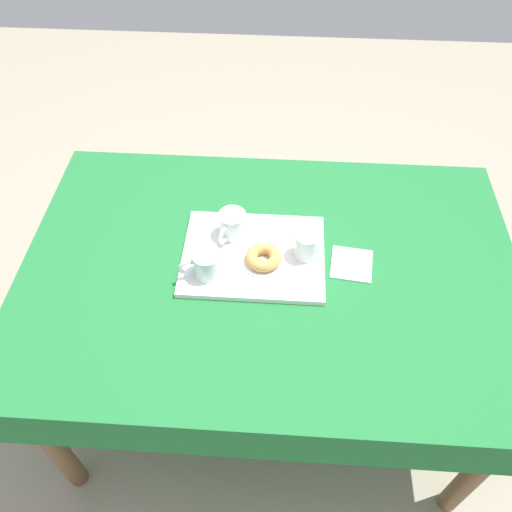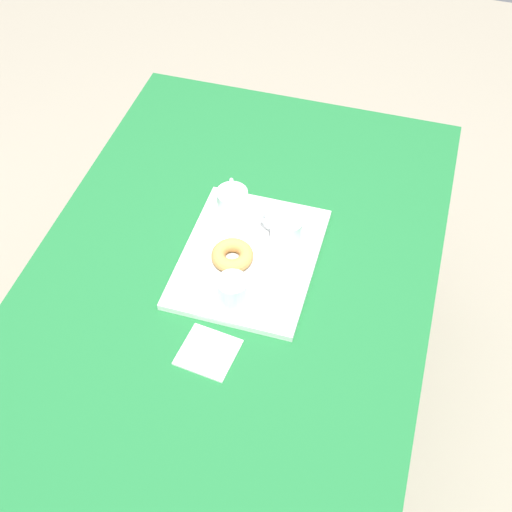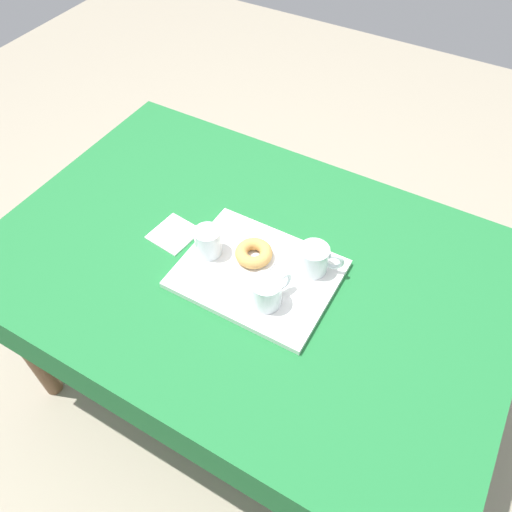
{
  "view_description": "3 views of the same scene",
  "coord_description": "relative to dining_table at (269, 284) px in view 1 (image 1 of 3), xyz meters",
  "views": [
    {
      "loc": [
        -0.02,
        0.98,
        1.95
      ],
      "look_at": [
        0.04,
        -0.02,
        0.78
      ],
      "focal_mm": 36.01,
      "sensor_mm": 36.0,
      "label": 1
    },
    {
      "loc": [
        -1.05,
        -0.37,
        2.12
      ],
      "look_at": [
        0.04,
        -0.06,
        0.79
      ],
      "focal_mm": 48.69,
      "sensor_mm": 36.0,
      "label": 2
    },
    {
      "loc": [
        0.48,
        -0.79,
        1.87
      ],
      "look_at": [
        0.04,
        -0.02,
        0.82
      ],
      "focal_mm": 35.16,
      "sensor_mm": 36.0,
      "label": 3
    }
  ],
  "objects": [
    {
      "name": "paper_napkin",
      "position": [
        -0.25,
        -0.02,
        0.09
      ],
      "size": [
        0.14,
        0.14,
        0.01
      ],
      "primitive_type": "cube",
      "rotation": [
        0.0,
        0.0,
        -0.12
      ],
      "color": "white",
      "rests_on": "dining_table"
    },
    {
      "name": "serving_tray",
      "position": [
        0.05,
        -0.03,
        0.09
      ],
      "size": [
        0.43,
        0.34,
        0.02
      ],
      "primitive_type": "cube",
      "color": "white",
      "rests_on": "dining_table"
    },
    {
      "name": "ground_plane",
      "position": [
        0.0,
        0.0,
        -0.67
      ],
      "size": [
        6.0,
        6.0,
        0.0
      ],
      "primitive_type": "plane",
      "color": "gray"
    },
    {
      "name": "dining_table",
      "position": [
        0.0,
        0.0,
        0.0
      ],
      "size": [
        1.51,
        1.02,
        0.76
      ],
      "color": "#1E6B33",
      "rests_on": "ground"
    },
    {
      "name": "water_glass_near",
      "position": [
        -0.11,
        -0.04,
        0.14
      ],
      "size": [
        0.08,
        0.08,
        0.09
      ],
      "color": "white",
      "rests_on": "serving_tray"
    },
    {
      "name": "tea_mug_right",
      "position": [
        0.18,
        0.05,
        0.14
      ],
      "size": [
        0.12,
        0.08,
        0.08
      ],
      "color": "white",
      "rests_on": "serving_tray"
    },
    {
      "name": "donut_plate_left",
      "position": [
        0.02,
        0.0,
        0.11
      ],
      "size": [
        0.12,
        0.12,
        0.01
      ],
      "primitive_type": "cylinder",
      "color": "white",
      "rests_on": "serving_tray"
    },
    {
      "name": "tea_mug_left",
      "position": [
        0.12,
        -0.11,
        0.14
      ],
      "size": [
        0.08,
        0.12,
        0.08
      ],
      "color": "white",
      "rests_on": "serving_tray"
    },
    {
      "name": "sugar_donut_left",
      "position": [
        0.02,
        0.0,
        0.13
      ],
      "size": [
        0.11,
        0.11,
        0.04
      ],
      "primitive_type": "torus",
      "color": "tan",
      "rests_on": "donut_plate_left"
    }
  ]
}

